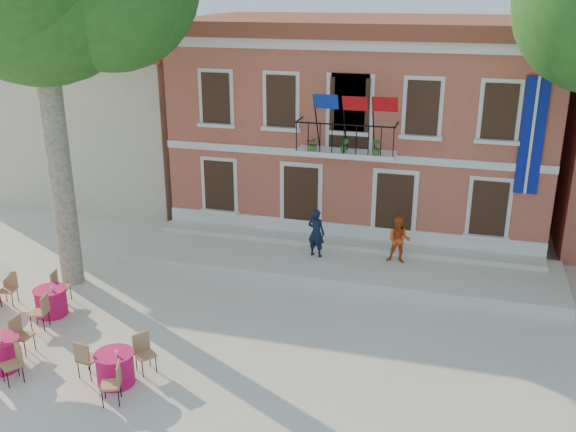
# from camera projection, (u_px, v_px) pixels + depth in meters

# --- Properties ---
(ground) EXTENTS (90.00, 90.00, 0.00)m
(ground) POSITION_uv_depth(u_px,v_px,m) (230.00, 322.00, 17.34)
(ground) COLOR beige
(ground) RESTS_ON ground
(main_building) EXTENTS (13.50, 9.59, 7.50)m
(main_building) POSITION_uv_depth(u_px,v_px,m) (368.00, 119.00, 24.60)
(main_building) COLOR #B86142
(main_building) RESTS_ON ground
(neighbor_west) EXTENTS (9.40, 9.40, 6.40)m
(neighbor_west) POSITION_uv_depth(u_px,v_px,m) (115.00, 113.00, 28.65)
(neighbor_west) COLOR beige
(neighbor_west) RESTS_ON ground
(terrace) EXTENTS (14.00, 3.40, 0.30)m
(terrace) POSITION_uv_depth(u_px,v_px,m) (336.00, 262.00, 20.76)
(terrace) COLOR silver
(terrace) RESTS_ON ground
(pedestrian_navy) EXTENTS (0.66, 0.52, 1.60)m
(pedestrian_navy) POSITION_uv_depth(u_px,v_px,m) (316.00, 233.00, 20.60)
(pedestrian_navy) COLOR black
(pedestrian_navy) RESTS_ON terrace
(pedestrian_orange) EXTENTS (0.75, 0.59, 1.51)m
(pedestrian_orange) POSITION_uv_depth(u_px,v_px,m) (399.00, 240.00, 20.14)
(pedestrian_orange) COLOR #D84F19
(pedestrian_orange) RESTS_ON terrace
(cafe_table_1) EXTENTS (1.72, 1.86, 0.95)m
(cafe_table_1) POSITION_uv_depth(u_px,v_px,m) (115.00, 367.00, 14.54)
(cafe_table_1) COLOR #D41460
(cafe_table_1) RESTS_ON ground
(cafe_table_2) EXTENTS (1.87, 1.68, 0.95)m
(cafe_table_2) POSITION_uv_depth(u_px,v_px,m) (1.00, 352.00, 15.11)
(cafe_table_2) COLOR #D41460
(cafe_table_2) RESTS_ON ground
(cafe_table_3) EXTENTS (0.90, 1.97, 0.95)m
(cafe_table_3) POSITION_uv_depth(u_px,v_px,m) (51.00, 301.00, 17.62)
(cafe_table_3) COLOR #D41460
(cafe_table_3) RESTS_ON ground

